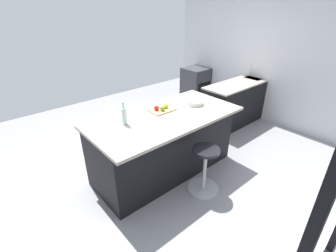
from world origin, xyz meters
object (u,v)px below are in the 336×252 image
cutting_board (162,110)px  apple_green (162,108)px  stool_by_window (205,171)px  water_bottle (124,116)px  fruit_bowl (195,102)px  apple_red (156,108)px  kitchen_island (164,143)px  apple_yellow (166,106)px  oven_range (196,84)px

cutting_board → apple_green: 0.07m
stool_by_window → cutting_board: (0.05, -0.84, 0.65)m
stool_by_window → water_bottle: bearing=-49.4°
cutting_board → fruit_bowl: bearing=165.1°
cutting_board → apple_red: apple_red is taller
kitchen_island → stool_by_window: size_ratio=3.23×
cutting_board → apple_yellow: bearing=-177.8°
oven_range → apple_red: apple_red is taller
apple_green → water_bottle: bearing=-1.5°
water_bottle → stool_by_window: bearing=130.6°
apple_yellow → fruit_bowl: 0.48m
stool_by_window → fruit_bowl: bearing=-124.8°
oven_range → apple_green: (2.58, 1.75, 0.58)m
cutting_board → oven_range: bearing=-146.2°
apple_red → apple_green: size_ratio=0.99×
apple_red → fruit_bowl: 0.64m
apple_red → water_bottle: 0.57m
oven_range → apple_yellow: bearing=34.5°
oven_range → apple_yellow: apple_yellow is taller
kitchen_island → apple_yellow: apple_yellow is taller
apple_green → water_bottle: water_bottle is taller
oven_range → stool_by_window: bearing=45.5°
apple_red → fruit_bowl: bearing=164.5°
water_bottle → fruit_bowl: bearing=174.2°
stool_by_window → fruit_bowl: size_ratio=2.65×
stool_by_window → fruit_bowl: (-0.48, -0.70, 0.68)m
stool_by_window → apple_yellow: apple_yellow is taller
stool_by_window → fruit_bowl: fruit_bowl is taller
apple_red → apple_yellow: bearing=170.8°
cutting_board → apple_green: (0.03, 0.04, 0.05)m
apple_yellow → apple_green: bearing=22.2°
stool_by_window → apple_green: size_ratio=9.01×
cutting_board → water_bottle: bearing=1.9°
apple_red → water_bottle: water_bottle is taller
apple_red → kitchen_island: bearing=93.2°
fruit_bowl → apple_yellow: bearing=-17.5°
apple_yellow → cutting_board: bearing=2.2°
kitchen_island → oven_range: bearing=-145.2°
oven_range → water_bottle: water_bottle is taller
apple_green → fruit_bowl: bearing=169.5°
cutting_board → apple_green: apple_green is taller
apple_yellow → apple_red: size_ratio=0.99×
stool_by_window → apple_red: size_ratio=9.10×
cutting_board → apple_yellow: (-0.07, -0.00, 0.05)m
stool_by_window → kitchen_island: bearing=-80.0°
stool_by_window → water_bottle: 1.32m
kitchen_island → water_bottle: bearing=-9.8°
apple_red → fruit_bowl: (-0.62, 0.17, -0.02)m
stool_by_window → apple_green: apple_green is taller
apple_red → oven_range: bearing=-147.5°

